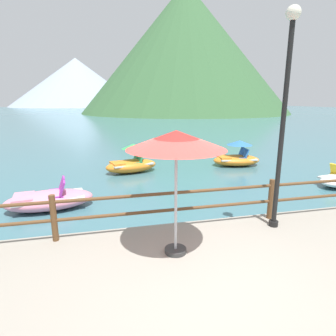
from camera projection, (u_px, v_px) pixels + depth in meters
ground_plane at (111, 121)px, 42.60m from camera, size 200.00×200.00×0.00m
dock_railing at (172, 203)px, 6.00m from camera, size 23.92×0.12×0.95m
lamp_post at (285, 103)px, 5.63m from camera, size 0.28×0.28×4.45m
beach_umbrella at (176, 142)px, 4.68m from camera, size 1.70×1.70×2.24m
pedal_boat_1 at (131, 163)px, 12.41m from camera, size 2.50×1.64×1.27m
pedal_boat_3 at (237, 157)px, 13.70m from camera, size 2.41×1.52×1.23m
pedal_boat_4 at (49, 200)px, 8.23m from camera, size 2.60×1.52×0.87m
cliff_headland at (178, 55)px, 68.94m from camera, size 50.51×50.51×29.75m
distant_peak at (77, 83)px, 134.67m from camera, size 61.39×61.39×22.46m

